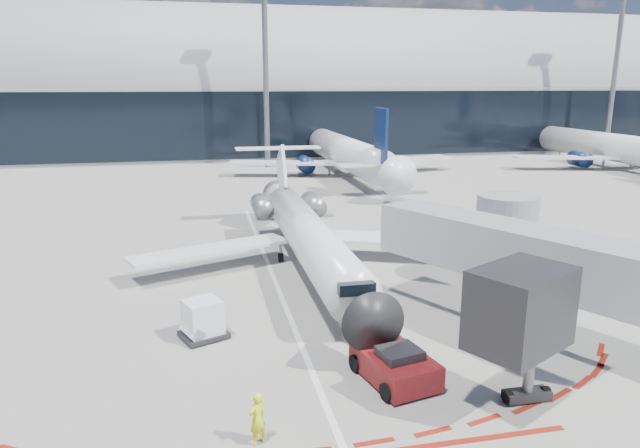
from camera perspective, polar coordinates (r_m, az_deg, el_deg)
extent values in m
plane|color=slate|center=(27.72, -3.41, -8.42)|extent=(260.00, 260.00, 0.00)
cube|color=silver|center=(29.56, -4.00, -6.97)|extent=(0.25, 40.00, 0.01)
cube|color=#95989A|center=(90.62, -9.84, 10.18)|extent=(150.00, 24.00, 10.00)
cylinder|color=#95989A|center=(90.46, -9.97, 13.34)|extent=(150.00, 24.00, 24.00)
cube|color=black|center=(78.61, -9.44, 9.66)|extent=(150.00, 0.20, 9.00)
cube|color=#9C9FA4|center=(25.42, 18.63, -2.63)|extent=(8.22, 12.61, 2.30)
cube|color=black|center=(19.26, 19.38, -7.94)|extent=(3.86, 3.44, 2.60)
cylinder|color=slate|center=(20.94, 20.19, -13.42)|extent=(0.36, 0.36, 2.40)
cube|color=black|center=(21.39, 19.97, -15.76)|extent=(1.60, 0.60, 0.30)
cylinder|color=#9C9FA4|center=(32.00, 18.02, -1.49)|extent=(3.20, 3.20, 4.80)
cylinder|color=black|center=(32.61, 17.74, -5.14)|extent=(4.00, 4.00, 0.50)
cylinder|color=slate|center=(73.92, -5.47, 15.35)|extent=(0.70, 0.70, 25.00)
cylinder|color=slate|center=(94.03, 27.43, 13.58)|extent=(0.70, 0.70, 25.00)
cylinder|color=silver|center=(32.23, -1.10, -1.30)|extent=(2.38, 19.41, 2.38)
cone|color=black|center=(22.14, 4.38, -8.54)|extent=(2.38, 2.47, 2.38)
cone|color=silver|center=(43.08, -3.97, 2.55)|extent=(2.38, 3.18, 2.38)
cube|color=black|center=(23.23, 3.42, -6.15)|extent=(1.50, 1.23, 0.49)
cube|color=silver|center=(33.17, -10.86, -2.53)|extent=(9.45, 5.60, 0.27)
cube|color=silver|center=(35.07, 7.30, -1.50)|extent=(9.45, 5.60, 0.27)
cube|color=silver|center=(41.85, -3.85, 5.16)|extent=(0.22, 4.14, 4.21)
cube|color=silver|center=(43.47, -4.24, 7.59)|extent=(6.35, 1.41, 0.14)
cylinder|color=slate|center=(39.39, -5.85, 1.76)|extent=(1.32, 3.00, 1.32)
cylinder|color=slate|center=(39.93, -0.68, 2.00)|extent=(1.32, 3.00, 1.32)
cylinder|color=black|center=(25.35, 2.48, -10.00)|extent=(0.19, 0.49, 0.49)
cylinder|color=black|center=(34.61, -3.94, -3.34)|extent=(0.26, 0.56, 0.56)
cylinder|color=black|center=(35.06, 0.35, -3.08)|extent=(0.26, 0.56, 0.56)
cylinder|color=slate|center=(25.26, 2.49, -9.50)|extent=(0.16, 0.16, 0.97)
cube|color=#5A0C13|center=(21.45, 7.46, -13.85)|extent=(2.71, 3.65, 0.92)
cube|color=black|center=(20.94, 7.97, -12.70)|extent=(1.67, 1.51, 0.36)
cylinder|color=slate|center=(23.27, 4.45, -12.01)|extent=(0.68, 2.62, 0.10)
cylinder|color=black|center=(20.27, 6.76, -16.34)|extent=(0.42, 0.70, 0.66)
cylinder|color=black|center=(21.24, 11.42, -15.04)|extent=(0.42, 0.70, 0.66)
cylinder|color=black|center=(21.98, 3.63, -13.73)|extent=(0.42, 0.70, 0.66)
cylinder|color=black|center=(22.87, 8.04, -12.68)|extent=(0.42, 0.70, 0.66)
imported|color=#DCF91A|center=(17.95, -6.29, -18.78)|extent=(0.73, 0.68, 1.68)
cube|color=black|center=(25.08, -11.54, -10.77)|extent=(2.25, 2.10, 0.20)
cube|color=white|center=(24.76, -11.64, -9.07)|extent=(1.85, 1.80, 1.44)
cylinder|color=black|center=(24.38, -12.56, -11.76)|extent=(0.15, 0.20, 0.18)
cylinder|color=black|center=(24.88, -9.45, -11.06)|extent=(0.15, 0.20, 0.18)
cylinder|color=black|center=(25.37, -13.59, -10.77)|extent=(0.15, 0.20, 0.18)
cylinder|color=black|center=(25.86, -10.58, -10.12)|extent=(0.15, 0.20, 0.18)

